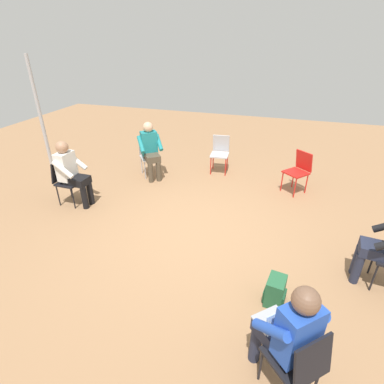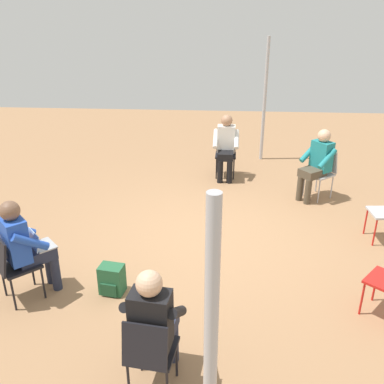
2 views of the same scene
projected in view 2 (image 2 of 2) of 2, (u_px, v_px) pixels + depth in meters
The scene contains 11 objects.
ground_plane at pixel (208, 238), 6.29m from camera, with size 16.41×16.41×0.00m, color #99704C.
chair_east at pixel (226, 151), 8.44m from camera, with size 0.45×0.41×0.85m.
chair_west at pixel (150, 351), 3.58m from camera, with size 0.48×0.45×0.85m.
chair_northwest at pixel (13, 263), 4.80m from camera, with size 0.58×0.59×0.85m.
chair_southeast at pixel (322, 170), 7.48m from camera, with size 0.58×0.58×0.85m.
person_with_laptop at pixel (25, 243), 4.81m from camera, with size 0.64×0.64×1.24m.
person_in_teal at pixel (317, 161), 7.31m from camera, with size 0.63×0.63×1.24m.
person_in_black at pixel (154, 319), 3.65m from camera, with size 0.55×0.54×1.24m.
person_in_white at pixel (226, 144), 8.21m from camera, with size 0.53×0.50×1.24m.
backpack_near_laptop_user at pixel (112, 281), 5.06m from camera, with size 0.28×0.31×0.36m.
tent_pole_far at pixel (265, 101), 8.99m from camera, with size 0.07×0.07×2.58m, color #B2B2B7.
Camera 2 is at (-5.48, -0.15, 3.17)m, focal length 40.00 mm.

